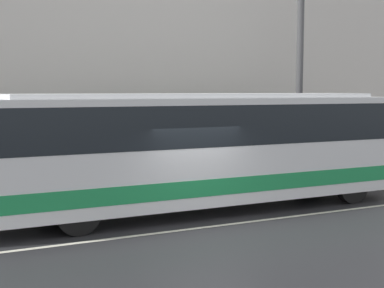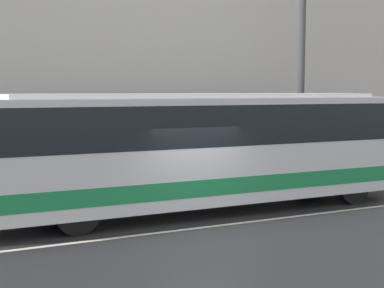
# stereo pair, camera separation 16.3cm
# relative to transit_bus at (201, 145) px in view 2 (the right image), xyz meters

# --- Properties ---
(ground_plane) EXTENTS (60.00, 60.00, 0.00)m
(ground_plane) POSITION_rel_transit_bus_xyz_m (-0.75, -1.78, -1.89)
(ground_plane) COLOR #262628
(sidewalk) EXTENTS (60.00, 2.82, 0.12)m
(sidewalk) POSITION_rel_transit_bus_xyz_m (-0.75, 3.63, -1.83)
(sidewalk) COLOR #A09E99
(sidewalk) RESTS_ON ground_plane
(building_facade) EXTENTS (60.00, 0.35, 12.16)m
(building_facade) POSITION_rel_transit_bus_xyz_m (-0.75, 5.18, 3.98)
(building_facade) COLOR silver
(building_facade) RESTS_ON ground_plane
(lane_stripe) EXTENTS (54.00, 0.14, 0.01)m
(lane_stripe) POSITION_rel_transit_bus_xyz_m (-0.75, -1.78, -1.89)
(lane_stripe) COLOR beige
(lane_stripe) RESTS_ON ground_plane
(transit_bus) EXTENTS (12.48, 2.56, 3.36)m
(transit_bus) POSITION_rel_transit_bus_xyz_m (0.00, 0.00, 0.00)
(transit_bus) COLOR white
(transit_bus) RESTS_ON ground_plane
(utility_pole_near) EXTENTS (0.26, 0.26, 7.37)m
(utility_pole_near) POSITION_rel_transit_bus_xyz_m (5.59, 2.92, 1.92)
(utility_pole_near) COLOR #4C4C4F
(utility_pole_near) RESTS_ON sidewalk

